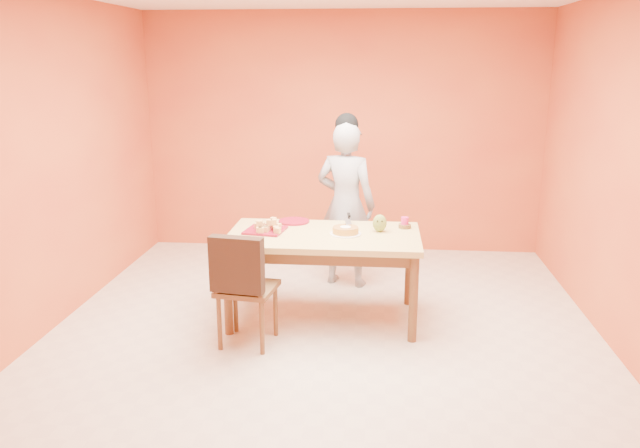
# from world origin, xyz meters

# --- Properties ---
(floor) EXTENTS (5.00, 5.00, 0.00)m
(floor) POSITION_xyz_m (0.00, 0.00, 0.00)
(floor) COLOR beige
(floor) RESTS_ON ground
(wall_back) EXTENTS (4.50, 0.00, 4.50)m
(wall_back) POSITION_xyz_m (0.00, 2.50, 1.35)
(wall_back) COLOR #CE612F
(wall_back) RESTS_ON floor
(wall_left) EXTENTS (0.00, 5.00, 5.00)m
(wall_left) POSITION_xyz_m (-2.25, 0.00, 1.35)
(wall_left) COLOR #CE612F
(wall_left) RESTS_ON floor
(wall_right) EXTENTS (0.00, 5.00, 5.00)m
(wall_right) POSITION_xyz_m (2.25, 0.00, 1.35)
(wall_right) COLOR #CE612F
(wall_right) RESTS_ON floor
(dining_table) EXTENTS (1.60, 0.90, 0.76)m
(dining_table) POSITION_xyz_m (-0.03, 0.40, 0.67)
(dining_table) COLOR tan
(dining_table) RESTS_ON floor
(dining_chair) EXTENTS (0.48, 0.55, 0.93)m
(dining_chair) POSITION_xyz_m (-0.57, -0.16, 0.48)
(dining_chair) COLOR brown
(dining_chair) RESTS_ON floor
(pastry_pile) EXTENTS (0.28, 0.28, 0.09)m
(pastry_pile) POSITION_xyz_m (-0.53, 0.42, 0.82)
(pastry_pile) COLOR tan
(pastry_pile) RESTS_ON pastry_platter
(person) EXTENTS (0.67, 0.53, 1.61)m
(person) POSITION_xyz_m (0.11, 1.28, 0.80)
(person) COLOR #959598
(person) RESTS_ON floor
(pastry_platter) EXTENTS (0.36, 0.36, 0.02)m
(pastry_platter) POSITION_xyz_m (-0.53, 0.42, 0.77)
(pastry_platter) COLOR maroon
(pastry_platter) RESTS_ON dining_table
(red_dinner_plate) EXTENTS (0.34, 0.34, 0.02)m
(red_dinner_plate) POSITION_xyz_m (-0.32, 0.75, 0.77)
(red_dinner_plate) COLOR maroon
(red_dinner_plate) RESTS_ON dining_table
(white_cake_plate) EXTENTS (0.32, 0.32, 0.01)m
(white_cake_plate) POSITION_xyz_m (0.16, 0.39, 0.77)
(white_cake_plate) COLOR white
(white_cake_plate) RESTS_ON dining_table
(sponge_cake) EXTENTS (0.24, 0.24, 0.05)m
(sponge_cake) POSITION_xyz_m (0.16, 0.39, 0.80)
(sponge_cake) COLOR gold
(sponge_cake) RESTS_ON white_cake_plate
(cake_server) EXTENTS (0.08, 0.25, 0.01)m
(cake_server) POSITION_xyz_m (0.17, 0.57, 0.83)
(cake_server) COLOR silver
(cake_server) RESTS_ON sponge_cake
(egg_ornament) EXTENTS (0.14, 0.13, 0.15)m
(egg_ornament) POSITION_xyz_m (0.44, 0.50, 0.83)
(egg_ornament) COLOR olive
(egg_ornament) RESTS_ON dining_table
(magenta_glass) EXTENTS (0.07, 0.07, 0.09)m
(magenta_glass) POSITION_xyz_m (0.65, 0.65, 0.81)
(magenta_glass) COLOR #CA1E67
(magenta_glass) RESTS_ON dining_table
(checker_tin) EXTENTS (0.12, 0.12, 0.03)m
(checker_tin) POSITION_xyz_m (0.65, 0.64, 0.78)
(checker_tin) COLOR #311E0D
(checker_tin) RESTS_ON dining_table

